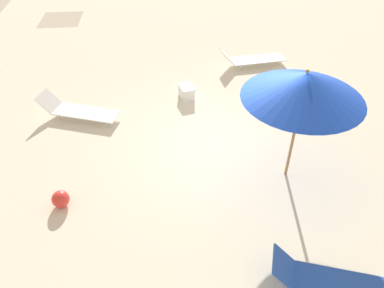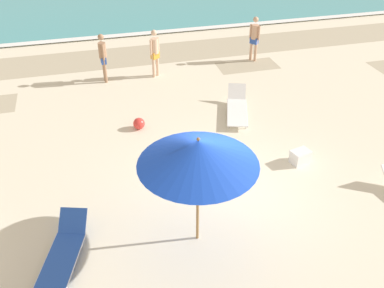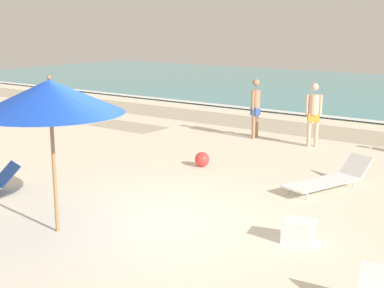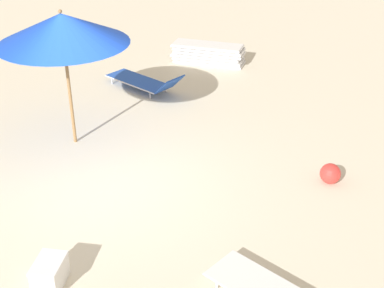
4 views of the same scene
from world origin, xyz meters
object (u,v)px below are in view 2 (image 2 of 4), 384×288
object	(u,v)px
beach_ball	(139,124)
sun_lounger_under_umbrella	(237,108)
sun_lounger_near_water_left	(62,255)
beachgoer_wading_adult	(103,55)
beachgoer_strolling_adult	(254,36)
beach_umbrella	(198,153)
cooler_box	(300,157)
beachgoer_shoreline_child	(155,51)

from	to	relation	value
beach_ball	sun_lounger_under_umbrella	bearing A→B (deg)	1.92
sun_lounger_near_water_left	beach_ball	distance (m)	5.23
sun_lounger_under_umbrella	beachgoer_wading_adult	xyz separation A→B (m)	(-3.80, 3.51, 0.78)
beachgoer_strolling_adult	beach_ball	bearing A→B (deg)	-91.17
sun_lounger_near_water_left	beach_umbrella	bearing A→B (deg)	17.02
beachgoer_wading_adult	beachgoer_strolling_adult	world-z (taller)	same
beach_umbrella	beach_ball	bearing A→B (deg)	95.97
beachgoer_wading_adult	beachgoer_strolling_adult	size ratio (longest dim) A/B	1.00
beach_umbrella	sun_lounger_under_umbrella	distance (m)	5.88
beach_umbrella	cooler_box	size ratio (longest dim) A/B	4.46
sun_lounger_under_umbrella	beachgoer_shoreline_child	distance (m)	4.06
beachgoer_strolling_adult	cooler_box	distance (m)	7.07
sun_lounger_under_umbrella	beach_ball	world-z (taller)	sun_lounger_under_umbrella
beach_ball	cooler_box	size ratio (longest dim) A/B	0.61
beach_umbrella	cooler_box	distance (m)	4.38
beachgoer_strolling_adult	beachgoer_wading_adult	bearing A→B (deg)	-124.56
beachgoer_shoreline_child	beach_umbrella	bearing A→B (deg)	50.69
sun_lounger_near_water_left	cooler_box	xyz separation A→B (m)	(6.13, 1.89, -0.03)
beach_umbrella	sun_lounger_under_umbrella	bearing A→B (deg)	61.44
beachgoer_strolling_adult	beach_ball	xyz separation A→B (m)	(-5.25, -4.07, -0.82)
beach_umbrella	beachgoer_strolling_adult	world-z (taller)	beach_umbrella
beach_umbrella	sun_lounger_near_water_left	distance (m)	3.41
beach_umbrella	beach_ball	distance (m)	5.20
cooler_box	beach_umbrella	bearing A→B (deg)	15.39
beach_umbrella	beachgoer_shoreline_child	world-z (taller)	beach_umbrella
sun_lounger_under_umbrella	cooler_box	xyz separation A→B (m)	(0.72, -2.92, -0.03)
beachgoer_wading_adult	beachgoer_shoreline_child	world-z (taller)	same
beach_umbrella	beachgoer_shoreline_child	xyz separation A→B (m)	(0.70, 8.33, -1.21)
sun_lounger_near_water_left	beachgoer_strolling_adult	size ratio (longest dim) A/B	1.22
beachgoer_strolling_adult	beach_ball	size ratio (longest dim) A/B	5.03
beach_umbrella	beachgoer_wading_adult	xyz separation A→B (m)	(-1.16, 8.37, -1.21)
beach_ball	sun_lounger_near_water_left	bearing A→B (deg)	-115.74
beach_ball	beachgoer_wading_adult	bearing A→B (deg)	100.34
beach_umbrella	beachgoer_shoreline_child	distance (m)	8.45
beachgoer_shoreline_child	beachgoer_strolling_adult	bearing A→B (deg)	152.38
sun_lounger_near_water_left	beachgoer_wading_adult	xyz separation A→B (m)	(1.61, 8.32, 0.78)
sun_lounger_under_umbrella	beachgoer_strolling_adult	world-z (taller)	beachgoer_strolling_adult
beachgoer_shoreline_child	beachgoer_wading_adult	bearing A→B (deg)	-35.65
sun_lounger_under_umbrella	sun_lounger_near_water_left	distance (m)	7.24
beach_umbrella	beachgoer_strolling_adult	distance (m)	10.09
cooler_box	beachgoer_strolling_adult	bearing A→B (deg)	-115.96
beach_umbrella	cooler_box	xyz separation A→B (m)	(3.36, 1.94, -2.03)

